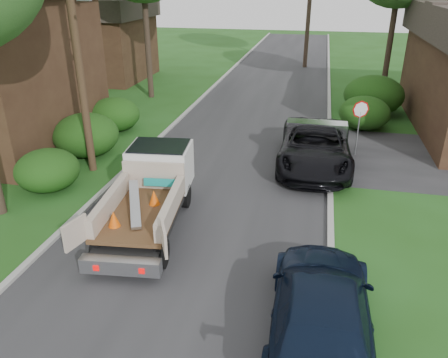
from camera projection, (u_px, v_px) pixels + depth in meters
ground at (186, 253)px, 12.60m from camera, size 120.00×120.00×0.00m
road at (244, 139)px, 21.47m from camera, size 8.00×90.00×0.02m
curb_left at (165, 132)px, 22.23m from camera, size 0.20×90.00×0.12m
curb_right at (330, 144)px, 20.66m from camera, size 0.20×90.00×0.12m
stop_sign at (360, 117)px, 18.84m from camera, size 0.71×0.32×2.48m
utility_pole at (76, 40)px, 15.90m from camera, size 2.42×1.25×10.00m
house_left_far at (98, 38)px, 33.43m from camera, size 7.56×7.56×6.00m
hedge_left_a at (47, 170)px, 16.13m from camera, size 2.34×2.34×1.53m
hedge_left_b at (86, 135)px, 19.22m from camera, size 2.86×2.86×1.87m
hedge_left_c at (114, 114)px, 22.42m from camera, size 2.60×2.60×1.70m
hedge_right_a at (364, 113)px, 22.66m from camera, size 2.60×2.60×1.70m
hedge_right_b at (374, 95)px, 25.08m from camera, size 3.38×3.38×2.21m
flatbed_truck at (153, 184)px, 14.08m from camera, size 2.92×5.84×2.13m
black_pickup at (315, 146)px, 18.14m from camera, size 2.98×6.32×1.74m
navy_suv at (321, 309)px, 9.32m from camera, size 2.25×5.44×1.57m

